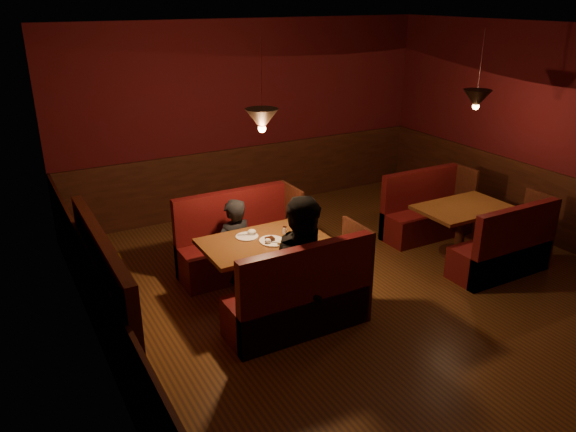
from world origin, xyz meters
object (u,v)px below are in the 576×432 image
main_bench_far (239,247)px  diner_b (307,247)px  diner_a (233,227)px  second_bench_far (425,215)px  second_bench_near (505,253)px  main_table (265,253)px  second_table (462,219)px  main_bench_near (302,303)px

main_bench_far → diner_b: size_ratio=0.85×
diner_a → diner_b: (0.27, -1.21, 0.18)m
diner_b → second_bench_far: bearing=9.0°
second_bench_near → diner_a: bearing=153.5°
main_table → second_bench_far: main_table is taller
second_table → diner_a: bearing=165.5°
second_bench_near → second_table: bearing=92.2°
second_table → second_bench_near: (0.03, -0.71, -0.20)m
main_bench_near → second_bench_near: bearing=-2.7°
diner_b → main_bench_near: bearing=-150.8°
second_table → second_bench_near: 0.74m
main_bench_far → main_bench_near: size_ratio=1.00×
main_bench_near → diner_b: 0.58m
main_bench_near → diner_b: (0.13, 0.12, 0.55)m
main_bench_near → main_table: bearing=91.2°
main_bench_far → main_bench_near: same height
main_bench_near → diner_a: (-0.15, 1.33, 0.37)m
main_bench_far → second_table: (2.76, -0.96, 0.17)m
second_bench_near → diner_a: diner_a is taller
main_bench_near → diner_b: size_ratio=0.85×
main_bench_near → diner_a: bearing=96.3°
main_table → diner_b: 0.73m
main_table → second_bench_near: bearing=-17.9°
diner_b → second_table: bearing=-4.9°
main_bench_far → diner_a: diner_a is taller
second_table → diner_b: diner_b is taller
main_bench_near → second_bench_far: (2.78, 1.29, -0.02)m
main_bench_far → second_bench_far: (2.78, -0.25, -0.02)m
second_bench_far → second_bench_near: (0.00, -1.42, 0.00)m
second_bench_far → second_bench_near: same height
diner_b → second_bench_near: bearing=-20.2°
main_table → second_bench_near: main_table is taller
diner_b → main_bench_far: bearing=80.4°
second_bench_near → diner_a: size_ratio=0.94×
main_bench_far → diner_a: bearing=-125.1°
main_table → main_bench_far: main_bench_far is taller
main_bench_far → second_bench_near: main_bench_far is taller
second_table → diner_b: bearing=-170.2°
second_bench_near → diner_b: diner_b is taller
main_bench_near → diner_a: size_ratio=1.07×
second_table → second_bench_far: bearing=87.8°
second_bench_far → main_table: bearing=-169.5°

